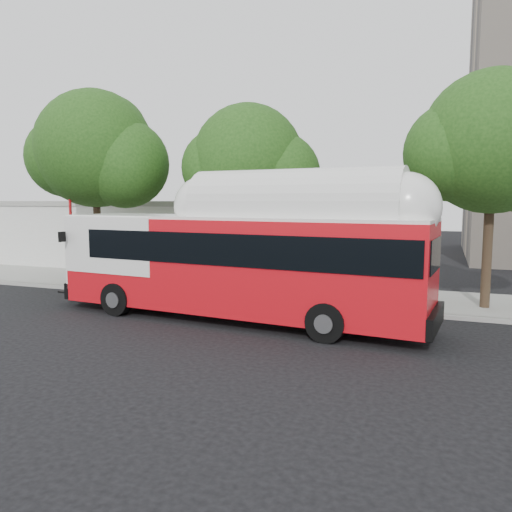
# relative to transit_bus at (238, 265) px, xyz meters

# --- Properties ---
(ground) EXTENTS (120.00, 120.00, 0.00)m
(ground) POSITION_rel_transit_bus_xyz_m (-0.61, -1.01, -2.00)
(ground) COLOR black
(ground) RESTS_ON ground
(sidewalk) EXTENTS (60.00, 5.00, 0.15)m
(sidewalk) POSITION_rel_transit_bus_xyz_m (-0.61, 5.49, -1.93)
(sidewalk) COLOR gray
(sidewalk) RESTS_ON ground
(curb_strip) EXTENTS (60.00, 0.30, 0.15)m
(curb_strip) POSITION_rel_transit_bus_xyz_m (-0.61, 2.89, -1.93)
(curb_strip) COLOR gray
(curb_strip) RESTS_ON ground
(red_curb_segment) EXTENTS (10.00, 0.32, 0.16)m
(red_curb_segment) POSITION_rel_transit_bus_xyz_m (-3.61, 2.89, -1.92)
(red_curb_segment) COLOR maroon
(red_curb_segment) RESTS_ON ground
(street_tree_left) EXTENTS (6.67, 5.80, 9.74)m
(street_tree_left) POSITION_rel_transit_bus_xyz_m (-9.14, 4.55, 4.60)
(street_tree_left) COLOR #2D2116
(street_tree_left) RESTS_ON ground
(street_tree_mid) EXTENTS (5.75, 5.00, 8.62)m
(street_tree_mid) POSITION_rel_transit_bus_xyz_m (-1.20, 5.05, 3.90)
(street_tree_mid) COLOR #2D2116
(street_tree_mid) RESTS_ON ground
(street_tree_right) EXTENTS (6.21, 5.40, 9.18)m
(street_tree_right) POSITION_rel_transit_bus_xyz_m (8.83, 4.85, 4.25)
(street_tree_right) COLOR #2D2116
(street_tree_right) RESTS_ON ground
(low_commercial_bldg) EXTENTS (16.20, 10.20, 4.25)m
(low_commercial_bldg) POSITION_rel_transit_bus_xyz_m (-14.61, 12.99, 0.15)
(low_commercial_bldg) COLOR silver
(low_commercial_bldg) RESTS_ON ground
(transit_bus) EXTENTS (14.66, 4.18, 4.28)m
(transit_bus) POSITION_rel_transit_bus_xyz_m (0.00, 0.00, 0.00)
(transit_bus) COLOR red
(transit_bus) RESTS_ON ground
(signal_pole) EXTENTS (0.13, 0.45, 4.72)m
(signal_pole) POSITION_rel_transit_bus_xyz_m (-10.15, 3.21, 0.42)
(signal_pole) COLOR red
(signal_pole) RESTS_ON ground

